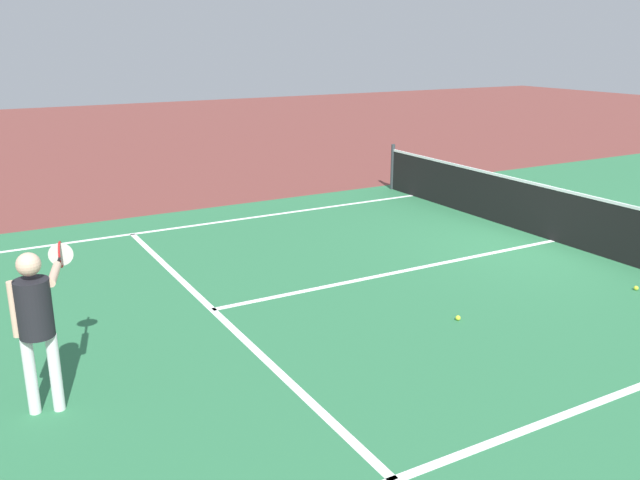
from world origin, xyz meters
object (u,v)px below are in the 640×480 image
player_near (36,315)px  tennis_ball_mid_court (458,318)px  tennis_ball_near_net (636,288)px  net (556,214)px

player_near → tennis_ball_mid_court: player_near is taller
tennis_ball_near_net → net: bearing=159.2°
net → tennis_ball_near_net: size_ratio=150.34×
tennis_ball_mid_court → tennis_ball_near_net: bearing=81.6°
player_near → tennis_ball_mid_court: bearing=86.4°
net → tennis_ball_mid_court: bearing=-63.8°
net → tennis_ball_mid_court: net is taller
player_near → tennis_ball_near_net: player_near is taller
player_near → tennis_ball_near_net: size_ratio=24.32×
net → tennis_ball_near_net: 2.51m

